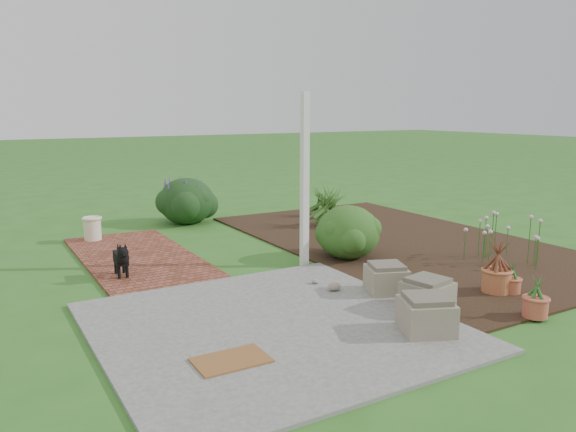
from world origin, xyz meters
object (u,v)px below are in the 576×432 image
black_dog (121,257)px  evergreen_shrub (348,231)px  stone_trough_near (426,316)px  cream_ceramic_urn (93,229)px

black_dog → evergreen_shrub: 3.32m
stone_trough_near → cream_ceramic_urn: bearing=109.3°
cream_ceramic_urn → evergreen_shrub: 4.42m
black_dog → cream_ceramic_urn: bearing=91.5°
black_dog → cream_ceramic_urn: black_dog is taller
black_dog → evergreen_shrub: size_ratio=0.53×
evergreen_shrub → cream_ceramic_urn: bearing=135.3°
stone_trough_near → black_dog: black_dog is taller
evergreen_shrub → black_dog: bearing=168.3°
stone_trough_near → cream_ceramic_urn: 6.25m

